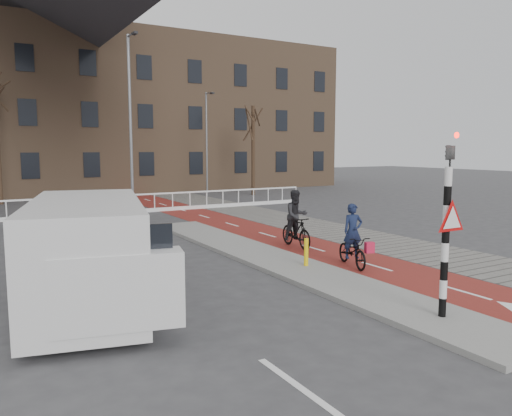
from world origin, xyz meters
TOP-DOWN VIEW (x-y plane):
  - ground at (0.00, 0.00)m, footprint 120.00×120.00m
  - bike_lane at (1.50, 10.00)m, footprint 2.50×60.00m
  - sidewalk at (4.30, 10.00)m, footprint 3.00×60.00m
  - curb_island at (-0.70, 4.00)m, footprint 1.80×16.00m
  - traffic_signal at (-0.60, -2.02)m, footprint 0.80×0.80m
  - bollard at (-0.44, 2.72)m, footprint 0.12×0.12m
  - cyclist_near at (0.92, 2.37)m, footprint 1.03×1.79m
  - cyclist_far at (1.05, 5.39)m, footprint 0.87×1.84m
  - van at (-6.34, 2.23)m, footprint 3.26×5.65m
  - railing at (-5.00, 17.00)m, footprint 28.00×0.10m
  - townhouse_row at (-3.00, 32.00)m, footprint 46.00×10.00m
  - tree_right at (9.22, 22.72)m, footprint 0.27×0.27m
  - streetlight_near at (-2.24, 13.19)m, footprint 0.12×0.12m
  - streetlight_right at (5.91, 23.39)m, footprint 0.12×0.12m

SIDE VIEW (x-z plane):
  - ground at x=0.00m, z-range 0.00..0.00m
  - bike_lane at x=1.50m, z-range 0.00..0.01m
  - sidewalk at x=4.30m, z-range 0.00..0.01m
  - curb_island at x=-0.70m, z-range 0.00..0.12m
  - railing at x=-5.00m, z-range -0.19..0.80m
  - bollard at x=-0.44m, z-range 0.12..0.88m
  - cyclist_near at x=0.92m, z-range -0.29..1.50m
  - cyclist_far at x=1.05m, z-range -0.16..1.79m
  - van at x=-6.34m, z-range 0.06..2.34m
  - traffic_signal at x=-0.60m, z-range 0.15..3.83m
  - tree_right at x=9.22m, z-range 0.00..6.29m
  - streetlight_right at x=5.91m, z-range 0.00..7.10m
  - streetlight_near at x=-2.24m, z-range 0.00..8.10m
  - townhouse_row at x=-3.00m, z-range -0.14..15.76m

